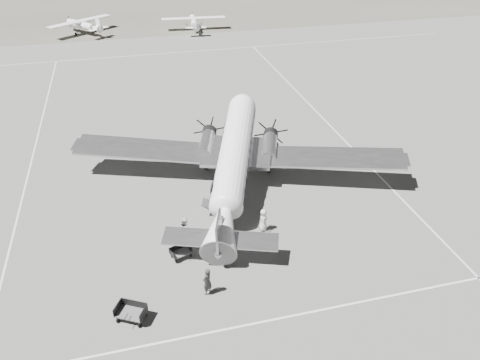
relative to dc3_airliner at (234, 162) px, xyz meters
The scene contains 13 objects.
ground 2.87m from the dc3_airliner, ahead, with size 260.00×260.00×0.00m, color slate.
taxi_line_near 14.38m from the dc3_airliner, 86.24° to the right, with size 60.00×0.15×0.01m, color silver.
taxi_line_right 13.21m from the dc3_airliner, ahead, with size 0.15×80.00×0.01m, color silver.
taxi_line_left 19.93m from the dc3_airliner, 149.86° to the left, with size 0.15×60.00×0.01m, color silver.
taxi_line_horizon 40.01m from the dc3_airliner, 88.67° to the left, with size 90.00×0.15×0.01m, color silver.
dc3_airliner is the anchor object (origin of this frame).
light_plane_left 56.59m from the dc3_airliner, 103.85° to the left, with size 12.04×9.77×2.50m, color white, non-canonical shape.
light_plane_right 52.88m from the dc3_airliner, 84.00° to the left, with size 11.41×9.26×2.37m, color white, non-canonical shape.
baggage_cart_near 9.41m from the dc3_airliner, 127.19° to the right, with size 1.46×1.03×0.82m, color #505050, non-canonical shape.
baggage_cart_far 15.20m from the dc3_airliner, 127.24° to the right, with size 1.80×1.27×1.01m, color #505050, non-canonical shape.
ground_crew 11.99m from the dc3_airliner, 111.72° to the right, with size 0.72×0.47×1.96m, color #2F2F2F.
ramp_agent 7.60m from the dc3_airliner, 131.39° to the right, with size 0.96×0.75×1.97m, color silver.
passenger 6.08m from the dc3_airliner, 81.99° to the right, with size 0.87×0.56×1.77m, color silver.
Camera 1 is at (-8.57, -31.83, 21.46)m, focal length 35.00 mm.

